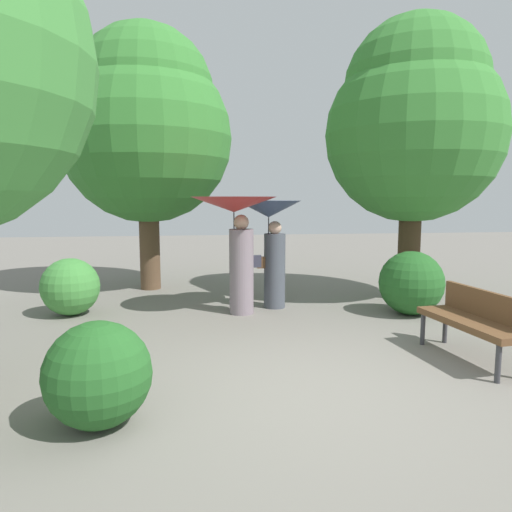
% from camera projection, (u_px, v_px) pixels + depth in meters
% --- Properties ---
extents(ground_plane, '(40.00, 40.00, 0.00)m').
position_uv_depth(ground_plane, '(305.00, 389.00, 4.77)').
color(ground_plane, slate).
extents(person_left, '(1.42, 1.42, 1.96)m').
position_uv_depth(person_left, '(236.00, 226.00, 7.71)').
color(person_left, gray).
rests_on(person_left, ground).
extents(person_right, '(1.13, 1.13, 1.89)m').
position_uv_depth(person_right, '(271.00, 230.00, 8.15)').
color(person_right, '#474C56').
rests_on(person_right, ground).
extents(park_bench, '(0.66, 1.55, 0.83)m').
position_uv_depth(park_bench, '(476.00, 318.00, 5.57)').
color(park_bench, '#38383D').
rests_on(park_bench, ground).
extents(tree_near_left, '(3.52, 3.52, 5.43)m').
position_uv_depth(tree_near_left, '(146.00, 124.00, 9.61)').
color(tree_near_left, brown).
rests_on(tree_near_left, ground).
extents(tree_near_right, '(3.25, 3.25, 5.23)m').
position_uv_depth(tree_near_right, '(414.00, 120.00, 8.63)').
color(tree_near_right, '#42301E').
rests_on(tree_near_right, ground).
extents(bush_path_left, '(0.95, 0.95, 0.95)m').
position_uv_depth(bush_path_left, '(70.00, 287.00, 7.73)').
color(bush_path_left, '#428C3D').
rests_on(bush_path_left, ground).
extents(bush_path_right, '(1.06, 1.06, 1.06)m').
position_uv_depth(bush_path_right, '(411.00, 283.00, 7.76)').
color(bush_path_right, '#235B23').
rests_on(bush_path_right, ground).
extents(bush_behind_bench, '(0.91, 0.91, 0.91)m').
position_uv_depth(bush_behind_bench, '(98.00, 374.00, 3.95)').
color(bush_behind_bench, '#235B23').
rests_on(bush_behind_bench, ground).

